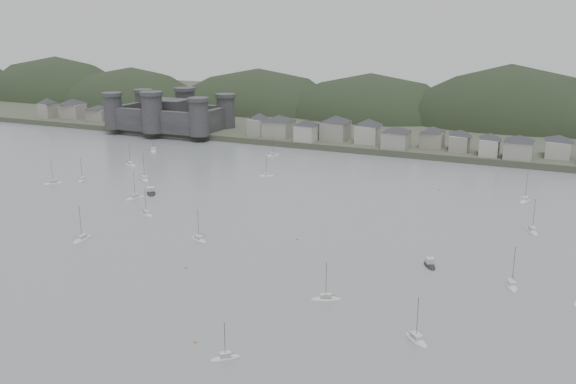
% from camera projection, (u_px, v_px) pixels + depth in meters
% --- Properties ---
extents(ground, '(900.00, 900.00, 0.00)m').
position_uv_depth(ground, '(155.00, 296.00, 144.28)').
color(ground, slate).
rests_on(ground, ground).
extents(far_shore_land, '(900.00, 250.00, 3.00)m').
position_uv_depth(far_shore_land, '(428.00, 116.00, 402.88)').
color(far_shore_land, '#383D2D').
rests_on(far_shore_land, ground).
extents(forested_ridge, '(851.55, 103.94, 102.57)m').
position_uv_depth(forested_ridge, '(425.00, 143.00, 381.91)').
color(forested_ridge, black).
rests_on(forested_ridge, ground).
extents(castle, '(66.00, 43.00, 20.00)m').
position_uv_depth(castle, '(170.00, 114.00, 346.81)').
color(castle, '#2F2E31').
rests_on(castle, far_shore_land).
extents(waterfront_town, '(451.48, 28.46, 12.92)m').
position_uv_depth(waterfront_town, '(487.00, 141.00, 282.86)').
color(waterfront_town, gray).
rests_on(waterfront_town, far_shore_land).
extents(sailboat_lead, '(4.45, 8.29, 10.82)m').
position_uv_depth(sailboat_lead, '(512.00, 285.00, 149.34)').
color(sailboat_lead, beige).
rests_on(sailboat_lead, ground).
extents(moored_fleet, '(199.12, 177.27, 13.24)m').
position_uv_depth(moored_fleet, '(207.00, 206.00, 212.46)').
color(moored_fleet, beige).
rests_on(moored_fleet, ground).
extents(motor_launch_near, '(5.31, 7.19, 3.65)m').
position_uv_depth(motor_launch_near, '(430.00, 265.00, 161.72)').
color(motor_launch_near, black).
rests_on(motor_launch_near, ground).
extents(motor_launch_far, '(8.18, 8.93, 4.12)m').
position_uv_depth(motor_launch_far, '(151.00, 193.00, 228.97)').
color(motor_launch_far, black).
rests_on(motor_launch_far, ground).
extents(mooring_buoys, '(171.44, 148.19, 0.70)m').
position_uv_depth(mooring_buoys, '(263.00, 230.00, 188.87)').
color(mooring_buoys, '#BE843F').
rests_on(mooring_buoys, ground).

